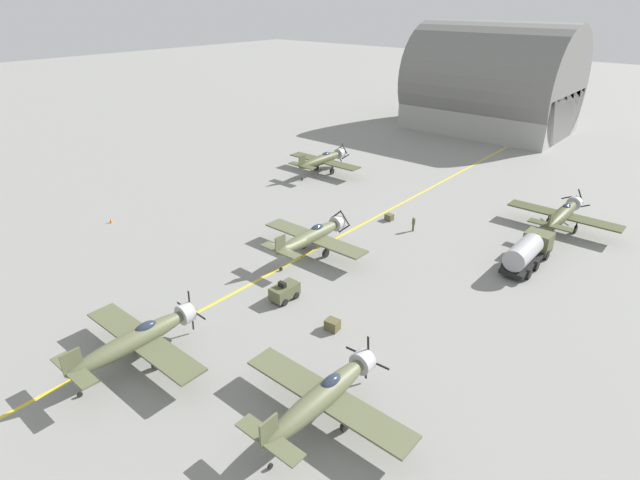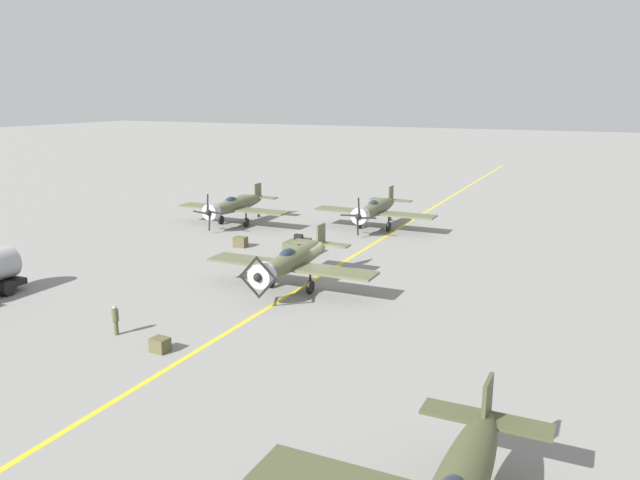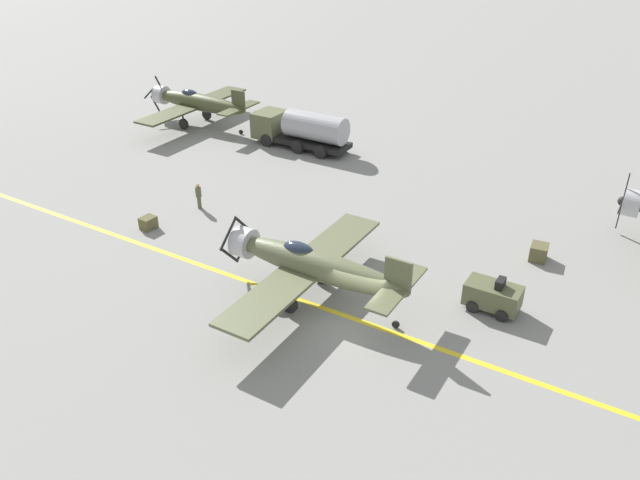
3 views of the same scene
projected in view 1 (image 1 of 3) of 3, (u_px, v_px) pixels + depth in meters
ground_plane at (291, 263)px, 49.14m from camera, size 400.00×400.00×0.00m
taxiway_stripe at (291, 263)px, 49.14m from camera, size 0.30×160.00×0.01m
airplane_near_center at (138, 339)px, 34.95m from camera, size 12.00×9.98×3.80m
airplane_far_left at (323, 160)px, 73.23m from camera, size 12.00×9.98×3.65m
airplane_mid_center at (312, 236)px, 49.93m from camera, size 12.00×9.98×3.65m
airplane_near_right at (323, 396)px, 29.97m from camera, size 12.00×9.98×3.80m
airplane_far_right at (563, 214)px, 55.04m from camera, size 12.00×9.98×3.65m
fuel_tanker at (528, 251)px, 48.10m from camera, size 2.67×8.00×2.98m
tow_tractor at (285, 291)px, 42.90m from camera, size 1.57×2.60×1.79m
ground_crew_walking at (414, 223)px, 55.38m from camera, size 0.37×0.37×1.69m
supply_crate_by_tanker at (332, 325)px, 39.11m from camera, size 1.16×1.00×0.89m
supply_crate_mid_lane at (389, 217)px, 58.31m from camera, size 0.94×0.80×0.74m
traffic_cone at (111, 221)px, 57.65m from camera, size 0.36×0.36×0.55m
hangar at (491, 89)px, 94.87m from camera, size 28.35×21.32×21.32m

